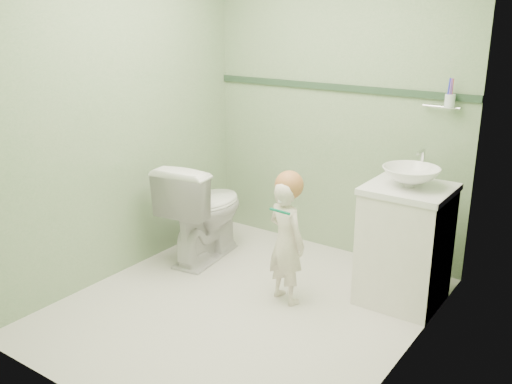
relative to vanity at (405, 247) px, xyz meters
The scene contains 12 objects.
ground 1.16m from the vanity, 140.19° to the right, with size 2.50×2.50×0.00m, color silver.
room_shell 1.35m from the vanity, 140.19° to the right, with size 2.50×2.54×2.40m.
trim_stripe 1.38m from the vanity, 147.36° to the left, with size 2.20×0.02×0.05m, color #2B4630.
vanity is the anchor object (origin of this frame).
counter 0.41m from the vanity, ahead, with size 0.54×0.52×0.04m, color white.
basin 0.49m from the vanity, ahead, with size 0.37×0.37×0.13m, color white.
faucet 0.60m from the vanity, 90.00° to the left, with size 0.03×0.13×0.18m.
cup_holder 1.05m from the vanity, 83.72° to the left, with size 0.26×0.07×0.21m.
toilet 1.59m from the vanity, behind, with size 0.45×0.80×0.81m, color white.
toddler 0.80m from the vanity, 145.76° to the right, with size 0.31×0.21×0.86m, color beige.
hair_cap 0.90m from the vanity, 147.27° to the right, with size 0.19×0.19×0.19m, color #B26F3E.
teal_toothbrush 0.91m from the vanity, 136.67° to the right, with size 0.11×0.14×0.08m.
Camera 1 is at (2.03, -2.77, 1.93)m, focal length 39.82 mm.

